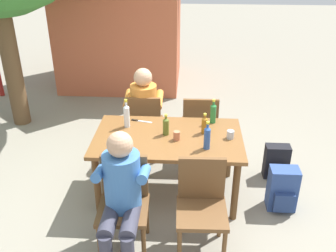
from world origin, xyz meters
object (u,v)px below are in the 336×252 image
object	(u,v)px
chair_far_left	(144,122)
bottle_green	(213,113)
chair_near_left	(124,199)
cup_steel	(230,134)
bottle_amber	(205,125)
backpack_by_far_side	(283,190)
chair_near_right	(202,202)
bottle_olive	(166,126)
cup_terracotta	(177,136)
table_knife	(140,121)
dining_table	(168,144)
brick_kiosk	(120,7)
chair_far_right	(200,124)
person_in_white_shirt	(121,191)
person_in_plaid_shirt	(145,107)
backpack_by_near_side	(276,162)
bottle_blue	(207,137)
bottle_clear	(127,115)

from	to	relation	value
chair_far_left	bottle_green	size ratio (longest dim) A/B	3.15
chair_near_left	cup_steel	distance (m)	1.27
bottle_amber	backpack_by_far_side	distance (m)	1.05
chair_far_left	cup_steel	size ratio (longest dim) A/B	10.20
chair_near_right	bottle_olive	xyz separation A→B (m)	(-0.37, 0.80, 0.33)
bottle_olive	cup_terracotta	world-z (taller)	bottle_olive
table_knife	backpack_by_far_side	distance (m)	1.69
dining_table	brick_kiosk	xyz separation A→B (m)	(-1.07, 3.52, 0.75)
chair_far_right	person_in_white_shirt	size ratio (longest dim) A/B	0.74
person_in_white_shirt	table_knife	bearing A→B (deg)	89.40
person_in_plaid_shirt	cup_terracotta	distance (m)	1.03
person_in_plaid_shirt	bottle_green	size ratio (longest dim) A/B	4.27
chair_near_left	bottle_olive	world-z (taller)	bottle_olive
table_knife	backpack_by_near_side	xyz separation A→B (m)	(1.58, 0.07, -0.53)
table_knife	backpack_by_near_side	size ratio (longest dim) A/B	0.58
bottle_green	brick_kiosk	bearing A→B (deg)	115.93
chair_far_right	bottle_blue	size ratio (longest dim) A/B	2.99
backpack_by_near_side	backpack_by_far_side	world-z (taller)	backpack_by_far_side
chair_near_left	chair_far_left	size ratio (longest dim) A/B	1.00
dining_table	bottle_green	size ratio (longest dim) A/B	5.56
backpack_by_near_side	chair_near_right	bearing A→B (deg)	-128.26
chair_far_right	bottle_amber	distance (m)	0.73
person_in_white_shirt	backpack_by_near_side	xyz separation A→B (m)	(1.59, 1.26, -0.46)
bottle_clear	brick_kiosk	xyz separation A→B (m)	(-0.61, 3.33, 0.52)
chair_near_left	bottle_clear	world-z (taller)	bottle_clear
brick_kiosk	chair_far_left	bearing A→B (deg)	-75.26
dining_table	backpack_by_far_side	xyz separation A→B (m)	(1.20, -0.18, -0.40)
bottle_clear	table_knife	xyz separation A→B (m)	(0.12, 0.13, -0.13)
person_in_white_shirt	brick_kiosk	distance (m)	4.50
chair_far_right	bottle_green	distance (m)	0.55
chair_near_right	cup_terracotta	xyz separation A→B (m)	(-0.25, 0.69, 0.28)
cup_steel	backpack_by_near_side	distance (m)	0.92
dining_table	cup_steel	xyz separation A→B (m)	(0.64, 0.00, 0.13)
dining_table	bottle_olive	bearing A→B (deg)	120.22
bottle_blue	brick_kiosk	bearing A→B (deg)	111.33
backpack_by_near_side	person_in_plaid_shirt	bearing A→B (deg)	163.44
chair_near_left	chair_far_right	bearing A→B (deg)	65.33
person_in_plaid_shirt	backpack_by_near_side	xyz separation A→B (m)	(1.59, -0.47, -0.46)
chair_far_right	cup_steel	size ratio (longest dim) A/B	10.20
bottle_clear	cup_steel	size ratio (longest dim) A/B	3.72
person_in_plaid_shirt	backpack_by_far_side	bearing A→B (deg)	-34.08
chair_far_left	bottle_amber	xyz separation A→B (m)	(0.72, -0.66, 0.33)
bottle_green	backpack_by_far_side	distance (m)	1.08
chair_far_left	person_in_plaid_shirt	world-z (taller)	person_in_plaid_shirt
chair_near_right	table_knife	distance (m)	1.30
brick_kiosk	chair_near_right	bearing A→B (deg)	-71.73
bottle_clear	person_in_white_shirt	bearing A→B (deg)	-84.06
chair_far_left	person_in_plaid_shirt	distance (m)	0.20
chair_near_right	person_in_white_shirt	world-z (taller)	person_in_white_shirt
bottle_blue	cup_steel	size ratio (longest dim) A/B	3.41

